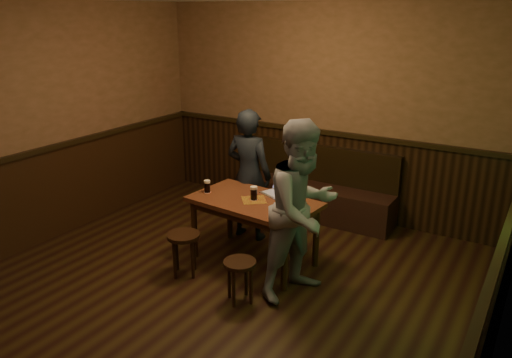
{
  "coord_description": "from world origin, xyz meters",
  "views": [
    {
      "loc": [
        2.62,
        -3.11,
        2.68
      ],
      "look_at": [
        0.07,
        1.08,
        1.02
      ],
      "focal_mm": 35.0,
      "sensor_mm": 36.0,
      "label": 1
    }
  ],
  "objects_px": {
    "stool_right": "(240,269)",
    "pint_right": "(290,206)",
    "stool_left": "(184,242)",
    "pub_table": "(254,208)",
    "pint_mid": "(254,193)",
    "laptop": "(278,189)",
    "bench": "(314,193)",
    "person_suit": "(249,175)",
    "person_grey": "(303,210)",
    "pint_left": "(207,186)"
  },
  "relations": [
    {
      "from": "pint_left",
      "to": "pint_right",
      "type": "xyz_separation_m",
      "value": [
        1.07,
        -0.04,
        -0.0
      ]
    },
    {
      "from": "bench",
      "to": "stool_right",
      "type": "height_order",
      "value": "bench"
    },
    {
      "from": "pint_left",
      "to": "person_suit",
      "type": "relative_size",
      "value": 0.09
    },
    {
      "from": "stool_right",
      "to": "pub_table",
      "type": "bearing_deg",
      "value": 112.11
    },
    {
      "from": "stool_left",
      "to": "pint_mid",
      "type": "relative_size",
      "value": 3.02
    },
    {
      "from": "pint_mid",
      "to": "laptop",
      "type": "bearing_deg",
      "value": 64.35
    },
    {
      "from": "bench",
      "to": "stool_left",
      "type": "relative_size",
      "value": 4.71
    },
    {
      "from": "stool_left",
      "to": "pint_mid",
      "type": "xyz_separation_m",
      "value": [
        0.47,
        0.64,
        0.44
      ]
    },
    {
      "from": "pint_right",
      "to": "pint_left",
      "type": "bearing_deg",
      "value": 177.74
    },
    {
      "from": "person_suit",
      "to": "person_grey",
      "type": "height_order",
      "value": "person_grey"
    },
    {
      "from": "stool_left",
      "to": "pint_mid",
      "type": "distance_m",
      "value": 0.91
    },
    {
      "from": "pub_table",
      "to": "person_grey",
      "type": "distance_m",
      "value": 0.83
    },
    {
      "from": "pub_table",
      "to": "stool_left",
      "type": "relative_size",
      "value": 3.07
    },
    {
      "from": "pint_mid",
      "to": "person_suit",
      "type": "distance_m",
      "value": 0.67
    },
    {
      "from": "pint_left",
      "to": "person_grey",
      "type": "relative_size",
      "value": 0.08
    },
    {
      "from": "stool_right",
      "to": "laptop",
      "type": "distance_m",
      "value": 1.17
    },
    {
      "from": "pint_right",
      "to": "person_suit",
      "type": "height_order",
      "value": "person_suit"
    },
    {
      "from": "stool_left",
      "to": "pint_right",
      "type": "relative_size",
      "value": 3.23
    },
    {
      "from": "pint_right",
      "to": "person_grey",
      "type": "bearing_deg",
      "value": -39.4
    },
    {
      "from": "pub_table",
      "to": "laptop",
      "type": "height_order",
      "value": "laptop"
    },
    {
      "from": "stool_right",
      "to": "laptop",
      "type": "relative_size",
      "value": 1.11
    },
    {
      "from": "pub_table",
      "to": "pint_mid",
      "type": "relative_size",
      "value": 9.27
    },
    {
      "from": "pint_right",
      "to": "stool_right",
      "type": "bearing_deg",
      "value": -106.43
    },
    {
      "from": "stool_left",
      "to": "stool_right",
      "type": "bearing_deg",
      "value": -9.46
    },
    {
      "from": "pub_table",
      "to": "pint_right",
      "type": "height_order",
      "value": "pint_right"
    },
    {
      "from": "stool_right",
      "to": "laptop",
      "type": "xyz_separation_m",
      "value": [
        -0.17,
        1.06,
        0.45
      ]
    },
    {
      "from": "stool_right",
      "to": "pint_right",
      "type": "xyz_separation_m",
      "value": [
        0.19,
        0.65,
        0.47
      ]
    },
    {
      "from": "pint_mid",
      "to": "bench",
      "type": "bearing_deg",
      "value": 89.84
    },
    {
      "from": "laptop",
      "to": "person_suit",
      "type": "distance_m",
      "value": 0.59
    },
    {
      "from": "stool_right",
      "to": "pint_right",
      "type": "relative_size",
      "value": 2.96
    },
    {
      "from": "bench",
      "to": "person_suit",
      "type": "height_order",
      "value": "person_suit"
    },
    {
      "from": "pub_table",
      "to": "pint_left",
      "type": "xyz_separation_m",
      "value": [
        -0.57,
        -0.07,
        0.17
      ]
    },
    {
      "from": "stool_left",
      "to": "pint_right",
      "type": "xyz_separation_m",
      "value": [
        0.98,
        0.52,
        0.43
      ]
    },
    {
      "from": "person_grey",
      "to": "person_suit",
      "type": "bearing_deg",
      "value": 72.77
    },
    {
      "from": "pub_table",
      "to": "pint_mid",
      "type": "height_order",
      "value": "pint_mid"
    },
    {
      "from": "pub_table",
      "to": "pint_right",
      "type": "distance_m",
      "value": 0.54
    },
    {
      "from": "pub_table",
      "to": "pint_right",
      "type": "bearing_deg",
      "value": -7.93
    },
    {
      "from": "pint_left",
      "to": "pint_mid",
      "type": "distance_m",
      "value": 0.57
    },
    {
      "from": "stool_left",
      "to": "person_suit",
      "type": "xyz_separation_m",
      "value": [
        0.08,
        1.17,
        0.43
      ]
    },
    {
      "from": "pint_left",
      "to": "bench",
      "type": "bearing_deg",
      "value": 70.82
    },
    {
      "from": "stool_right",
      "to": "pint_right",
      "type": "height_order",
      "value": "pint_right"
    },
    {
      "from": "pub_table",
      "to": "laptop",
      "type": "distance_m",
      "value": 0.36
    },
    {
      "from": "person_suit",
      "to": "bench",
      "type": "bearing_deg",
      "value": -113.36
    },
    {
      "from": "stool_right",
      "to": "pint_mid",
      "type": "relative_size",
      "value": 2.76
    },
    {
      "from": "stool_left",
      "to": "person_suit",
      "type": "distance_m",
      "value": 1.25
    },
    {
      "from": "bench",
      "to": "person_suit",
      "type": "relative_size",
      "value": 1.37
    },
    {
      "from": "bench",
      "to": "pint_left",
      "type": "relative_size",
      "value": 15.13
    },
    {
      "from": "pint_left",
      "to": "person_suit",
      "type": "xyz_separation_m",
      "value": [
        0.17,
        0.61,
        -0.0
      ]
    },
    {
      "from": "pint_right",
      "to": "person_suit",
      "type": "xyz_separation_m",
      "value": [
        -0.9,
        0.65,
        -0.0
      ]
    },
    {
      "from": "pint_left",
      "to": "pub_table",
      "type": "bearing_deg",
      "value": 7.31
    }
  ]
}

